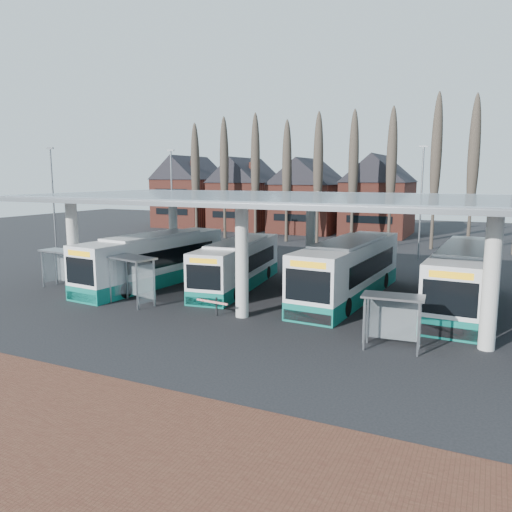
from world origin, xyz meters
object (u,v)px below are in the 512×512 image
at_px(shelter_0, 62,260).
at_px(shelter_2, 393,310).
at_px(shelter_1, 133,269).
at_px(bus_0, 154,261).
at_px(bus_3, 463,279).
at_px(bus_1, 238,265).
at_px(bus_2, 349,270).

relative_size(shelter_0, shelter_2, 1.07).
bearing_deg(shelter_1, bus_0, 128.32).
bearing_deg(shelter_0, bus_3, 18.39).
xyz_separation_m(bus_1, bus_2, (7.68, 0.22, 0.21)).
bearing_deg(shelter_1, shelter_2, 8.82).
distance_m(bus_2, bus_3, 6.57).
xyz_separation_m(shelter_1, shelter_2, (15.27, -1.40, -0.31)).
height_order(bus_3, shelter_2, bus_3).
bearing_deg(shelter_0, bus_2, 21.81).
bearing_deg(bus_3, bus_1, -175.45).
xyz_separation_m(bus_3, shelter_0, (-24.98, -5.83, 0.18)).
relative_size(bus_1, shelter_0, 4.06).
relative_size(bus_3, shelter_1, 3.89).
bearing_deg(shelter_2, shelter_0, 168.12).
distance_m(bus_1, bus_3, 14.25).
bearing_deg(bus_1, bus_3, -5.23).
height_order(bus_1, bus_3, bus_3).
distance_m(bus_0, bus_3, 20.07).
relative_size(bus_2, shelter_1, 3.96).
bearing_deg(bus_2, bus_1, -175.04).
height_order(bus_1, shelter_1, bus_1).
distance_m(bus_3, shelter_2, 9.08).
bearing_deg(shelter_1, bus_1, 77.40).
bearing_deg(bus_1, shelter_1, -124.16).
relative_size(bus_2, shelter_0, 4.60).
relative_size(bus_1, shelter_1, 3.50).
bearing_deg(bus_2, shelter_1, -144.33).
bearing_deg(bus_0, shelter_2, -14.88).
xyz_separation_m(bus_0, shelter_0, (-5.04, -3.54, 0.21)).
distance_m(bus_3, shelter_0, 25.65).
relative_size(bus_0, shelter_1, 3.85).
height_order(shelter_0, shelter_2, shelter_0).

